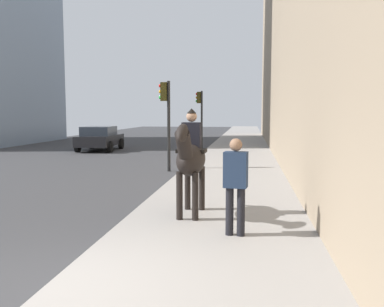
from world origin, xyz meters
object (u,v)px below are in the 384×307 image
(pedestrian_greeting, at_px, (236,180))
(car_near_lane, at_px, (100,138))
(mounted_horse_near, at_px, (191,158))
(traffic_light_far_curb, at_px, (200,110))
(traffic_light_near_curb, at_px, (166,111))

(pedestrian_greeting, relative_size, car_near_lane, 0.42)
(pedestrian_greeting, bearing_deg, mounted_horse_near, 44.64)
(mounted_horse_near, xyz_separation_m, traffic_light_far_curb, (17.22, 1.82, 1.07))
(mounted_horse_near, bearing_deg, traffic_light_far_curb, -171.99)
(mounted_horse_near, height_order, traffic_light_near_curb, traffic_light_near_curb)
(pedestrian_greeting, bearing_deg, traffic_light_far_curb, 16.40)
(car_near_lane, relative_size, traffic_light_far_curb, 1.12)
(car_near_lane, bearing_deg, traffic_light_near_curb, -147.71)
(traffic_light_far_curb, bearing_deg, car_near_lane, 109.94)
(mounted_horse_near, bearing_deg, pedestrian_greeting, 38.79)
(car_near_lane, relative_size, traffic_light_near_curb, 1.17)
(pedestrian_greeting, distance_m, car_near_lane, 18.52)
(mounted_horse_near, relative_size, car_near_lane, 0.55)
(mounted_horse_near, distance_m, car_near_lane, 16.93)
(car_near_lane, distance_m, traffic_light_far_curb, 6.33)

